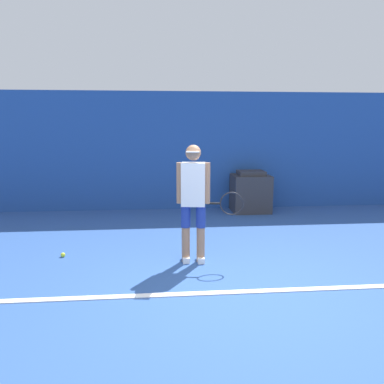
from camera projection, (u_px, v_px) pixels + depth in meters
ground_plane at (242, 294)px, 4.46m from camera, size 24.00×24.00×0.00m
back_wall at (199, 151)px, 8.91m from camera, size 24.00×0.10×2.77m
court_baseline at (241, 292)px, 4.51m from camera, size 21.60×0.10×0.01m
tennis_player at (194, 198)px, 5.37m from camera, size 0.96×0.31×1.72m
tennis_ball at (63, 255)px, 5.72m from camera, size 0.07×0.07×0.07m
covered_chair at (250, 192)px, 8.71m from camera, size 0.86×0.74×0.96m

